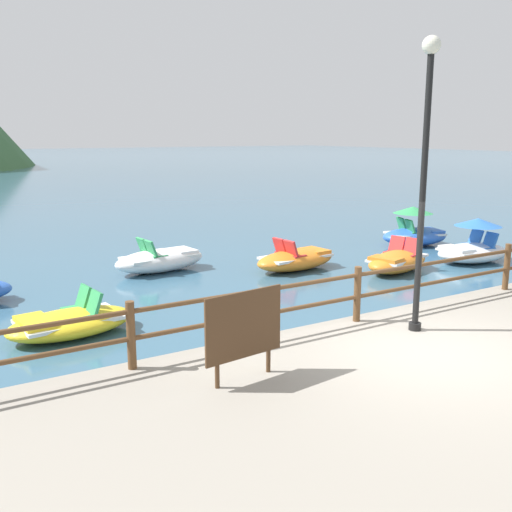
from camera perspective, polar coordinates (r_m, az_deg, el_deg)
ground_plane at (r=46.23m, az=-23.26°, el=6.61°), size 200.00×200.00×0.00m
dock_railing at (r=9.94m, az=9.95°, el=-3.15°), size 23.92×0.12×0.95m
lamp_post at (r=9.37m, az=16.24°, el=8.92°), size 0.28×0.28×4.55m
sign_board at (r=7.44m, az=-1.22°, el=-6.91°), size 1.18×0.18×1.19m
pedal_boat_0 at (r=10.91m, az=-17.80°, el=-6.23°), size 2.40×1.52×0.80m
pedal_boat_1 at (r=15.55m, az=13.70°, el=-0.46°), size 2.51×1.74×0.87m
pedal_boat_2 at (r=15.32m, az=-9.37°, el=-0.35°), size 2.59×1.40×0.90m
pedal_boat_3 at (r=15.36m, az=3.95°, el=-0.30°), size 2.52×1.38×0.86m
pedal_boat_5 at (r=19.33m, az=15.32°, el=2.30°), size 2.42×1.82×1.26m
pedal_boat_6 at (r=17.31m, az=20.59°, el=0.81°), size 2.36×1.57×1.23m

